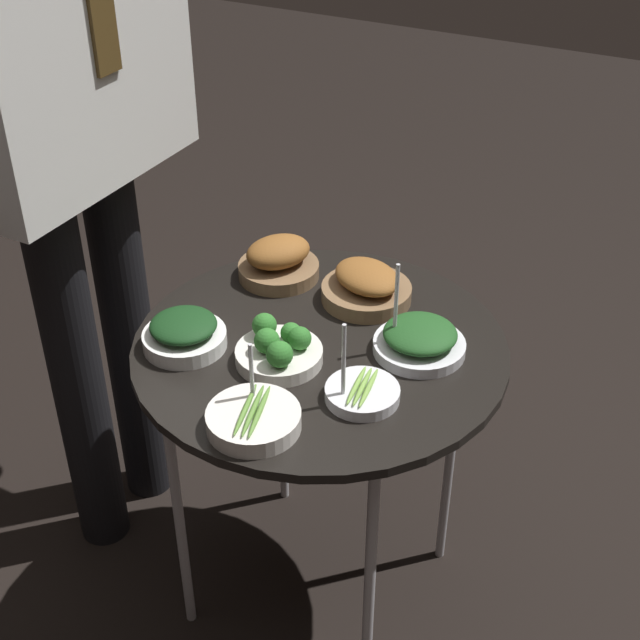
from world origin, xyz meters
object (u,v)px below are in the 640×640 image
bowl_spinach_far_rim (184,333)px  bowl_asparagus_mid_left (362,392)px  bowl_roast_front_center (278,261)px  bowl_broccoli_front_right (279,349)px  serving_cart (320,363)px  waiter_figure (51,42)px  bowl_asparagus_front_left (254,419)px  bowl_spinach_back_left (419,340)px  bowl_roast_near_rim (367,286)px

bowl_spinach_far_rim → bowl_asparagus_mid_left: 0.34m
bowl_roast_front_center → bowl_broccoli_front_right: bearing=-150.3°
serving_cart → bowl_broccoli_front_right: 0.11m
serving_cart → waiter_figure: 0.73m
bowl_asparagus_mid_left → bowl_asparagus_front_left: bearing=139.6°
bowl_roast_front_center → waiter_figure: waiter_figure is taller
serving_cart → bowl_spinach_far_rim: (-0.12, 0.21, 0.07)m
bowl_spinach_far_rim → bowl_asparagus_mid_left: bowl_asparagus_mid_left is taller
bowl_spinach_back_left → waiter_figure: waiter_figure is taller
bowl_spinach_back_left → bowl_asparagus_mid_left: bearing=168.7°
bowl_broccoli_front_right → bowl_roast_near_rim: 0.25m
bowl_roast_near_rim → bowl_asparagus_mid_left: size_ratio=1.13×
bowl_roast_near_rim → bowl_asparagus_front_left: bearing=179.9°
bowl_broccoli_front_right → bowl_spinach_back_left: size_ratio=0.87×
bowl_spinach_far_rim → waiter_figure: (0.12, 0.31, 0.44)m
bowl_roast_near_rim → waiter_figure: bearing=107.4°
waiter_figure → serving_cart: bearing=-90.0°
bowl_roast_near_rim → waiter_figure: size_ratio=0.10×
bowl_spinach_far_rim → bowl_asparagus_front_left: bowl_asparagus_front_left is taller
bowl_spinach_far_rim → bowl_broccoli_front_right: bearing=-77.6°
bowl_spinach_back_left → serving_cart: bearing=109.3°
serving_cart → bowl_asparagus_front_left: bearing=-177.2°
bowl_spinach_far_rim → bowl_spinach_back_left: size_ratio=0.85×
serving_cart → bowl_spinach_far_rim: size_ratio=4.52×
bowl_roast_near_rim → waiter_figure: 0.71m
bowl_broccoli_front_right → bowl_spinach_back_left: bearing=-55.8°
bowl_asparagus_mid_left → bowl_roast_front_center: bearing=48.8°
bowl_spinach_far_rim → waiter_figure: 0.55m
bowl_spinach_back_left → waiter_figure: size_ratio=0.10×
bowl_spinach_back_left → bowl_asparagus_mid_left: size_ratio=1.13×
bowl_asparagus_front_left → waiter_figure: size_ratio=0.09×
bowl_broccoli_front_right → bowl_asparagus_front_left: bearing=-163.4°
bowl_spinach_back_left → bowl_roast_front_center: 0.36m
bowl_asparagus_front_left → bowl_spinach_back_left: size_ratio=0.86×
serving_cart → bowl_broccoli_front_right: (-0.08, 0.04, 0.07)m
bowl_broccoli_front_right → bowl_asparagus_mid_left: 0.17m
serving_cart → bowl_spinach_far_rim: bearing=119.4°
bowl_broccoli_front_right → bowl_spinach_far_rim: size_ratio=1.02×
bowl_roast_near_rim → bowl_spinach_far_rim: 0.36m
serving_cart → bowl_roast_front_center: bearing=47.2°
bowl_spinach_far_rim → waiter_figure: bearing=69.4°
serving_cart → bowl_broccoli_front_right: size_ratio=4.43×
bowl_roast_near_rim → bowl_spinach_far_rim: size_ratio=1.18×
waiter_figure → bowl_asparagus_front_left: bearing=-115.0°
serving_cart → bowl_spinach_back_left: (0.06, -0.17, 0.07)m
bowl_spinach_back_left → waiter_figure: (-0.06, 0.69, 0.44)m
bowl_broccoli_front_right → waiter_figure: size_ratio=0.09×
serving_cart → bowl_asparagus_front_left: 0.26m
bowl_asparagus_front_left → serving_cart: bearing=2.8°
bowl_broccoli_front_right → bowl_spinach_far_rim: 0.17m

